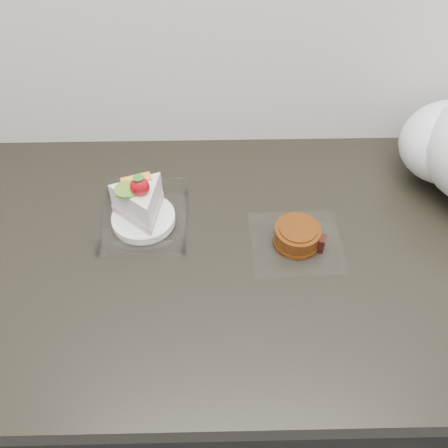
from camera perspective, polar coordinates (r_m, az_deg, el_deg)
The scene contains 3 objects.
counter at distance 1.27m, azimuth 3.41°, elevation -15.70°, with size 2.04×0.64×0.90m.
cake_tray at distance 0.92m, azimuth -9.33°, elevation 1.50°, with size 0.16×0.16×0.13m.
mooncake_wrap at distance 0.90m, azimuth 8.42°, elevation -1.47°, with size 0.17×0.16×0.04m.
Camera 1 is at (-0.08, 1.12, 1.59)m, focal length 40.00 mm.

